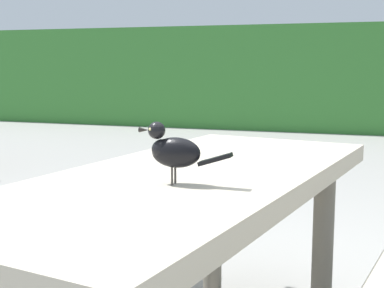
% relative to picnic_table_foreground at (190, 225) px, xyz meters
% --- Properties ---
extents(hedge_wall, '(28.00, 2.11, 1.73)m').
position_rel_picnic_table_foreground_xyz_m(hedge_wall, '(0.32, 8.20, 0.31)').
color(hedge_wall, '#387A33').
rests_on(hedge_wall, ground).
extents(picnic_table_foreground, '(1.96, 1.99, 0.74)m').
position_rel_picnic_table_foreground_xyz_m(picnic_table_foreground, '(0.00, 0.00, 0.00)').
color(picnic_table_foreground, '#B2A893').
rests_on(picnic_table_foreground, ground).
extents(bird_grackle, '(0.29, 0.07, 0.18)m').
position_rel_picnic_table_foreground_xyz_m(bird_grackle, '(0.01, -0.20, 0.29)').
color(bird_grackle, black).
rests_on(bird_grackle, picnic_table_foreground).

